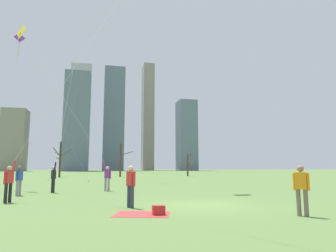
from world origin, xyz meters
name	(u,v)px	position (x,y,z in m)	size (l,w,h in m)	color
ground_plane	(200,205)	(0.00, 0.00, 0.00)	(400.00, 400.00, 0.00)	#5B7A3D
kite_flyer_foreground_left_red	(60,97)	(-6.27, 4.55, 5.31)	(8.69, 8.99, 21.17)	black
kite_flyer_midfield_center_yellow	(83,136)	(-5.29, 9.58, 3.74)	(7.73, 5.19, 13.15)	gray
kite_flyer_far_back_teal	(62,133)	(-6.33, 6.40, 3.55)	(4.21, 11.05, 20.91)	black
bystander_strolling_midfield	(301,187)	(2.26, -3.48, 0.90)	(0.38, 0.39, 1.62)	#726656
bystander_watching_nearby	(19,179)	(-8.45, 6.25, 0.90)	(0.34, 0.46, 1.62)	gray
bystander_far_off_by_trees	(131,184)	(-2.92, -0.25, 0.90)	(0.34, 0.46, 1.62)	#33384C
distant_kite_high_overhead_purple	(25,49)	(-12.13, 20.76, 13.94)	(8.12, 2.75, 15.63)	purple
picnic_spot	(151,212)	(-2.41, -2.08, 0.09)	(2.12, 1.86, 0.31)	#CC3838
bare_tree_rightmost	(188,165)	(11.71, 40.99, 2.08)	(2.83, 2.52, 4.01)	#4C3828
bare_tree_far_right_edge	(60,158)	(-10.16, 38.43, 2.98)	(2.81, 2.96, 5.63)	#423326
bare_tree_right_of_center	(121,159)	(-0.59, 38.59, 2.87)	(2.37, 2.77, 5.49)	#4C3828
skyline_squat_block	(14,140)	(-40.69, 131.13, 13.53)	(9.95, 9.61, 27.06)	gray
skyline_tall_tower	(114,119)	(2.52, 140.72, 25.93)	(10.13, 11.89, 51.86)	slate
skyline_wide_slab	(187,135)	(38.33, 131.85, 17.44)	(8.84, 10.26, 34.87)	slate
skyline_mid_tower_left	(148,117)	(20.46, 143.92, 28.23)	(5.65, 9.33, 56.47)	gray
skyline_short_annex	(80,117)	(-14.06, 143.90, 26.82)	(9.89, 9.05, 53.64)	#B2B2B7
skyline_mid_tower_right	(77,121)	(-13.98, 120.77, 21.37)	(10.56, 7.76, 42.74)	slate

